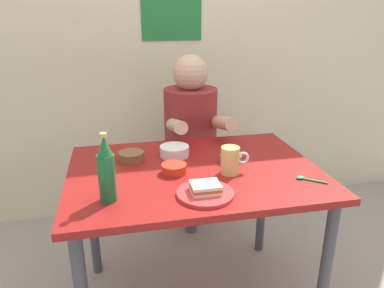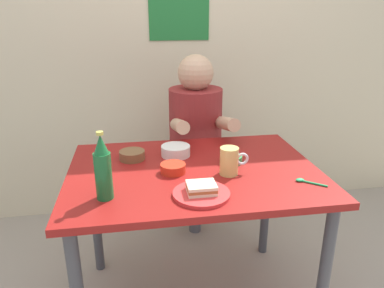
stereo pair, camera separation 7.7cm
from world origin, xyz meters
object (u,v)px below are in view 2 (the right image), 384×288
at_px(stool, 195,184).
at_px(sandwich, 201,188).
at_px(dining_table, 194,188).
at_px(dip_bowl_green, 231,159).
at_px(beer_mug, 230,161).
at_px(person_seated, 196,123).
at_px(beer_bottle, 103,169).
at_px(plate_orange, 201,194).

bearing_deg(stool, sandwich, -98.30).
distance_m(dining_table, sandwich, 0.28).
xyz_separation_m(dining_table, dip_bowl_green, (0.18, 0.04, 0.11)).
bearing_deg(dip_bowl_green, beer_mug, -108.80).
bearing_deg(person_seated, beer_mug, -87.83).
bearing_deg(beer_bottle, dip_bowl_green, 24.41).
bearing_deg(sandwich, beer_mug, 48.16).
relative_size(beer_mug, beer_bottle, 0.48).
distance_m(beer_mug, dip_bowl_green, 0.13).
bearing_deg(stool, dining_table, -100.41).
distance_m(plate_orange, dip_bowl_green, 0.35).
distance_m(dining_table, plate_orange, 0.27).
relative_size(person_seated, beer_bottle, 2.75).
height_order(sandwich, dip_bowl_green, sandwich).
xyz_separation_m(beer_mug, beer_bottle, (-0.51, -0.13, 0.06)).
relative_size(stool, plate_orange, 2.05).
xyz_separation_m(dining_table, person_seated, (0.12, 0.62, 0.12)).
bearing_deg(dip_bowl_green, beer_bottle, -155.59).
bearing_deg(dining_table, plate_orange, -92.87).
height_order(dining_table, beer_bottle, beer_bottle).
distance_m(stool, plate_orange, 0.97).
bearing_deg(beer_bottle, person_seated, 59.53).
bearing_deg(dining_table, sandwich, -92.87).
bearing_deg(beer_mug, stool, 92.13).
bearing_deg(dip_bowl_green, person_seated, 96.56).
xyz_separation_m(stool, dip_bowl_green, (0.07, -0.59, 0.41)).
xyz_separation_m(plate_orange, sandwich, (0.00, 0.00, 0.02)).
height_order(person_seated, sandwich, person_seated).
distance_m(stool, beer_bottle, 1.10).
distance_m(person_seated, dip_bowl_green, 0.58).
height_order(stool, dip_bowl_green, dip_bowl_green).
relative_size(dining_table, sandwich, 10.00).
distance_m(dining_table, dip_bowl_green, 0.22).
relative_size(stool, sandwich, 4.09).
height_order(plate_orange, beer_bottle, beer_bottle).
bearing_deg(beer_mug, dip_bowl_green, 71.20).
height_order(stool, plate_orange, plate_orange).
xyz_separation_m(sandwich, dip_bowl_green, (0.19, 0.29, -0.01)).
distance_m(plate_orange, sandwich, 0.02).
bearing_deg(stool, beer_mug, -87.87).
relative_size(sandwich, beer_bottle, 0.42).
distance_m(dining_table, person_seated, 0.64).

